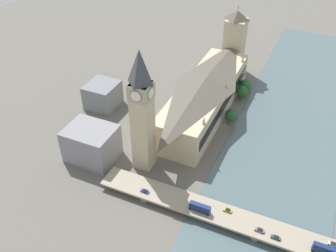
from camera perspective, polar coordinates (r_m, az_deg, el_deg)
ground_plane at (r=250.17m, az=8.61°, el=0.09°), size 600.00×600.00×0.00m
river_water at (r=245.74m, az=17.46°, el=-2.19°), size 67.48×360.00×0.30m
parliament_hall at (r=252.42m, az=5.66°, el=4.62°), size 29.41×108.13×28.24m
clock_tower at (r=194.82m, az=-3.99°, el=2.47°), size 11.31×11.31×72.87m
victoria_tower at (r=302.88m, az=10.07°, el=12.46°), size 14.91×14.91×54.24m
road_bridge at (r=188.85m, az=13.53°, el=-14.76°), size 166.96×14.09×4.51m
double_decker_bus_lead at (r=187.73m, az=4.87°, el=-12.28°), size 10.80×2.57×4.57m
double_decker_bus_rear at (r=185.63m, az=22.95°, el=-17.02°), size 11.71×2.49×4.99m
car_northbound_lead at (r=185.97m, az=13.79°, el=-15.15°), size 4.56×1.86×1.44m
car_northbound_mid at (r=197.18m, az=-3.55°, el=-9.87°), size 4.54×1.92×1.32m
car_northbound_tail at (r=185.29m, az=16.09°, el=-15.99°), size 4.42×1.74×1.39m
car_southbound_lead at (r=190.64m, az=9.08°, el=-12.57°), size 4.23×1.86×1.38m
car_southbound_mid at (r=191.51m, az=23.85°, el=-16.14°), size 4.43×1.80×1.41m
city_block_west at (r=265.88m, az=-9.92°, el=4.67°), size 20.34×21.76×17.26m
city_block_center at (r=221.38m, az=-11.58°, el=-2.62°), size 27.95×22.47×20.42m
tree_embankment_near at (r=274.89m, az=11.23°, el=5.20°), size 8.38×8.38×10.89m
tree_embankment_mid at (r=249.21m, az=9.60°, el=1.65°), size 8.39×8.39×10.62m
tree_embankment_far at (r=283.05m, az=11.66°, el=6.08°), size 9.09×9.09×10.94m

